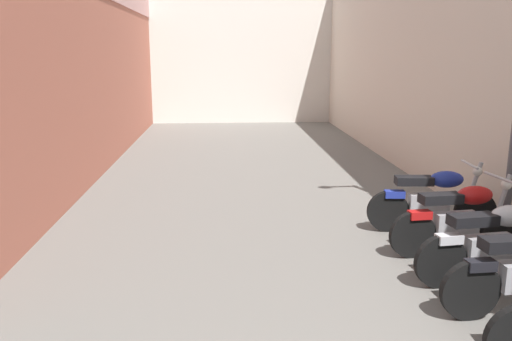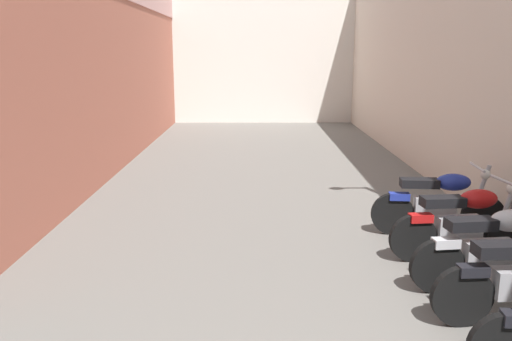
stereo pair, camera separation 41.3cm
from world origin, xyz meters
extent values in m
plane|color=#66635E|center=(0.00, 7.59, 0.00)|extent=(35.19, 35.19, 0.00)
cube|color=#B76651|center=(-3.45, 9.59, 3.33)|extent=(0.40, 19.19, 6.66)
cube|color=beige|center=(3.45, 9.59, 2.61)|extent=(0.40, 19.19, 5.22)
cube|color=beige|center=(0.00, 20.19, 2.92)|extent=(9.50, 2.00, 5.85)
cylinder|color=black|center=(1.68, 4.38, 0.30)|extent=(0.60, 0.12, 0.60)
cube|color=black|center=(2.02, 4.40, 0.76)|extent=(0.53, 0.25, 0.12)
cube|color=black|center=(1.76, 4.39, 0.56)|extent=(0.29, 0.16, 0.10)
cylinder|color=black|center=(1.68, 5.10, 0.30)|extent=(0.61, 0.15, 0.60)
cube|color=#9E9EA3|center=(2.25, 5.17, 0.42)|extent=(0.58, 0.27, 0.28)
ellipsoid|color=#B7B7BC|center=(2.48, 5.20, 0.78)|extent=(0.51, 0.32, 0.24)
cube|color=black|center=(2.02, 5.14, 0.76)|extent=(0.54, 0.28, 0.12)
cube|color=#B7B7BC|center=(1.76, 5.11, 0.56)|extent=(0.30, 0.17, 0.10)
cylinder|color=black|center=(2.92, 6.10, 0.30)|extent=(0.61, 0.14, 0.60)
cylinder|color=black|center=(1.68, 5.97, 0.30)|extent=(0.61, 0.14, 0.60)
cube|color=#9E9EA3|center=(2.25, 6.03, 0.42)|extent=(0.58, 0.26, 0.28)
ellipsoid|color=#AD1414|center=(2.48, 6.05, 0.78)|extent=(0.50, 0.31, 0.24)
cube|color=black|center=(2.02, 6.01, 0.76)|extent=(0.54, 0.27, 0.12)
cylinder|color=#9E9EA3|center=(2.85, 6.09, 0.65)|extent=(0.25, 0.09, 0.77)
cylinder|color=#9E9EA3|center=(2.78, 6.09, 1.00)|extent=(0.10, 0.58, 0.04)
sphere|color=silver|center=(2.90, 6.10, 0.90)|extent=(0.14, 0.14, 0.14)
cube|color=#AD1414|center=(1.76, 5.98, 0.56)|extent=(0.29, 0.17, 0.10)
cylinder|color=black|center=(2.92, 6.87, 0.30)|extent=(0.60, 0.13, 0.60)
cylinder|color=black|center=(1.68, 6.97, 0.30)|extent=(0.60, 0.13, 0.60)
cube|color=#9E9EA3|center=(2.25, 6.92, 0.42)|extent=(0.57, 0.24, 0.28)
ellipsoid|color=navy|center=(2.48, 6.91, 0.78)|extent=(0.50, 0.30, 0.24)
cube|color=black|center=(2.02, 6.94, 0.76)|extent=(0.54, 0.26, 0.12)
cylinder|color=#9E9EA3|center=(2.85, 6.88, 0.65)|extent=(0.25, 0.08, 0.77)
cylinder|color=#9E9EA3|center=(2.79, 6.88, 1.00)|extent=(0.08, 0.58, 0.04)
sphere|color=silver|center=(2.90, 6.87, 0.90)|extent=(0.14, 0.14, 0.14)
cube|color=navy|center=(1.76, 6.96, 0.56)|extent=(0.29, 0.16, 0.10)
camera|label=1|loc=(-0.67, -0.17, 2.54)|focal=36.94mm
camera|label=2|loc=(-0.26, -0.19, 2.54)|focal=36.94mm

